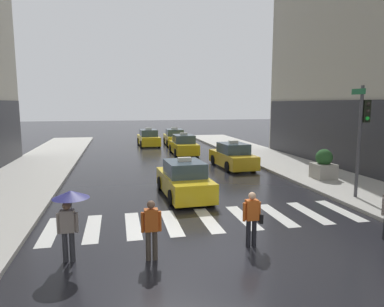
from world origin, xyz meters
The scene contains 12 objects.
ground_plane centered at (0.00, 0.00, 0.00)m, with size 160.00×160.00×0.00m, color black.
crosswalk_markings centered at (0.00, 3.00, 0.00)m, with size 11.30×2.80×0.01m.
traffic_light_pole centered at (7.08, 4.18, 3.26)m, with size 0.44×0.84×4.80m.
taxi_lead centered at (-0.22, 6.45, 0.72)m, with size 2.09×4.61×1.80m.
taxi_second centered at (4.27, 12.83, 0.72)m, with size 2.12×4.63×1.80m.
taxi_third centered at (2.26, 19.60, 0.72)m, with size 1.93×4.54×1.80m.
taxi_fourth centered at (-0.07, 26.12, 0.72)m, with size 2.08×4.61×1.80m.
taxi_fifth centered at (2.57, 26.15, 0.72)m, with size 2.02×4.58×1.80m.
pedestrian_with_umbrella centered at (-4.42, 0.55, 1.52)m, with size 0.96×0.96×1.94m.
pedestrian_with_handbag centered at (0.65, 0.44, 0.93)m, with size 0.60×0.24×1.65m.
pedestrian_plain_coat centered at (-2.33, 0.17, 0.94)m, with size 0.55×0.24×1.65m.
planter_near_corner centered at (7.80, 7.93, 0.87)m, with size 1.10×1.10×1.60m.
Camera 1 is at (-3.15, -8.79, 4.19)m, focal length 32.61 mm.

